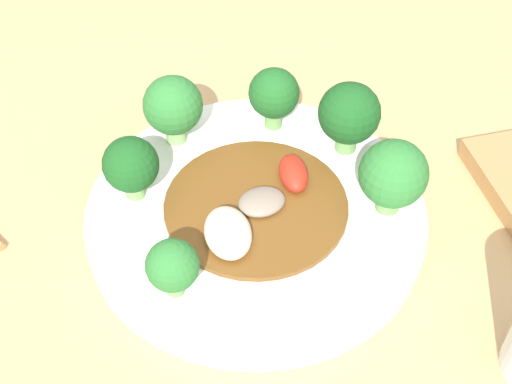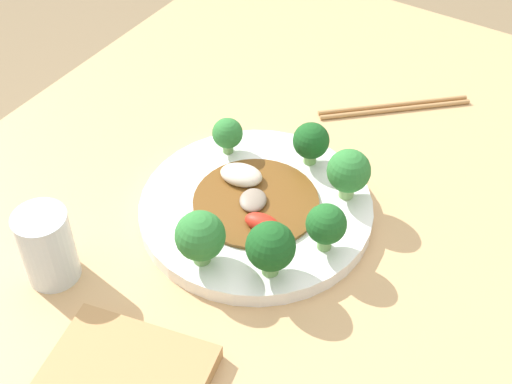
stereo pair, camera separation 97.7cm
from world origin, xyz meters
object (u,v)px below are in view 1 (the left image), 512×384
at_px(plate, 256,215).
at_px(broccoli_east, 131,165).
at_px(broccoli_southeast, 173,106).
at_px(broccoli_northeast, 173,266).
at_px(broccoli_west, 393,175).
at_px(broccoli_south, 274,94).
at_px(stirfry_center, 255,207).
at_px(broccoli_southwest, 349,114).

distance_m(plate, broccoli_east, 0.12).
distance_m(broccoli_east, broccoli_southeast, 0.08).
height_order(broccoli_northeast, broccoli_southeast, broccoli_southeast).
xyz_separation_m(broccoli_east, broccoli_west, (-0.22, 0.02, 0.00)).
bearing_deg(broccoli_southeast, broccoli_south, -168.75).
xyz_separation_m(broccoli_east, stirfry_center, (-0.11, 0.02, -0.03)).
height_order(broccoli_south, broccoli_southeast, broccoli_southeast).
bearing_deg(plate, broccoli_southwest, -139.43).
height_order(broccoli_east, broccoli_southwest, broccoli_southwest).
distance_m(plate, broccoli_northeast, 0.12).
distance_m(broccoli_south, stirfry_center, 0.12).
bearing_deg(stirfry_center, broccoli_southwest, -137.90).
relative_size(broccoli_east, broccoli_west, 0.87).
xyz_separation_m(plate, broccoli_west, (-0.12, 0.00, 0.05)).
xyz_separation_m(broccoli_southwest, broccoli_southeast, (0.16, -0.02, -0.00)).
relative_size(broccoli_northeast, broccoli_east, 0.86).
distance_m(plate, broccoli_west, 0.13).
bearing_deg(broccoli_south, broccoli_southwest, 152.50).
bearing_deg(broccoli_south, plate, 79.78).
bearing_deg(broccoli_east, broccoli_northeast, 111.28).
bearing_deg(broccoli_southwest, plate, 40.57).
distance_m(broccoli_southwest, broccoli_southeast, 0.16).
height_order(broccoli_south, broccoli_northeast, broccoli_south).
relative_size(broccoli_southeast, stirfry_center, 0.44).
height_order(broccoli_east, broccoli_southeast, broccoli_southeast).
relative_size(broccoli_south, broccoli_southeast, 0.91).
height_order(broccoli_south, broccoli_southwest, broccoli_southwest).
bearing_deg(broccoli_west, plate, -1.37).
xyz_separation_m(broccoli_northeast, broccoli_southwest, (-0.15, -0.16, 0.01)).
relative_size(broccoli_east, broccoli_southwest, 0.86).
bearing_deg(plate, broccoli_southeast, -50.59).
bearing_deg(broccoli_southwest, broccoli_west, 110.05).
bearing_deg(broccoli_east, broccoli_southwest, -163.98).
bearing_deg(broccoli_west, broccoli_southeast, -26.23).
relative_size(broccoli_south, stirfry_center, 0.40).
relative_size(broccoli_west, broccoli_southwest, 0.99).
height_order(broccoli_northeast, broccoli_east, broccoli_east).
height_order(broccoli_southwest, stirfry_center, broccoli_southwest).
xyz_separation_m(broccoli_east, broccoli_southwest, (-0.20, -0.06, 0.01)).
xyz_separation_m(broccoli_northeast, stirfry_center, (-0.07, -0.08, -0.03)).
relative_size(plate, broccoli_east, 4.84).
xyz_separation_m(broccoli_west, broccoli_southwest, (0.03, -0.08, 0.00)).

